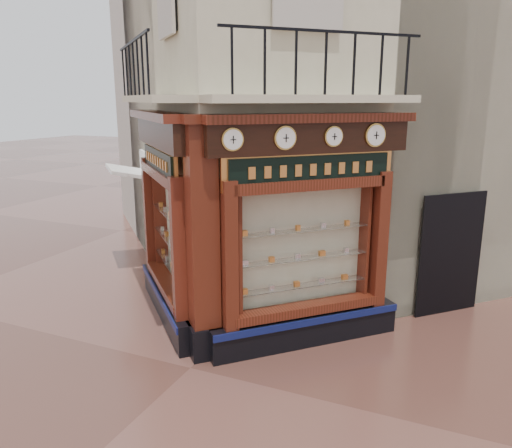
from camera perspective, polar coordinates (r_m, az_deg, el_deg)
The scene contains 15 objects.
ground at distance 8.40m, azimuth -7.50°, elevation -16.00°, with size 80.00×80.00×0.00m, color #533027.
main_building at distance 13.04m, azimuth 6.75°, elevation 21.96°, with size 8.00×8.00×12.00m, color beige.
neighbour_left at distance 16.15m, azimuth 0.56°, elevation 18.74°, with size 8.00×8.00×11.00m, color #BAB0A2.
neighbour_right at distance 14.92m, azimuth 19.30°, elevation 18.37°, with size 8.00×8.00×11.00m, color #BAB0A2.
shopfront_left at distance 9.62m, azimuth -10.25°, elevation 0.53°, with size 2.86×2.86×3.98m.
shopfront_right at distance 8.42m, azimuth 5.89°, elevation -1.27°, with size 2.86×2.86×3.98m.
corner_pilaster at distance 8.03m, azimuth -6.11°, elevation -2.26°, with size 0.85×0.85×3.98m.
balcony at distance 8.57m, azimuth -3.16°, elevation 14.21°, with size 5.94×2.97×1.03m.
clock_a at distance 7.43m, azimuth -2.70°, elevation 9.62°, with size 0.28×0.28×0.34m.
clock_b at distance 7.74m, azimuth 3.35°, elevation 9.80°, with size 0.30×0.30×0.37m.
clock_c at distance 8.13m, azimuth 8.86°, elevation 9.86°, with size 0.27×0.27×0.33m.
clock_d at distance 8.55m, azimuth 13.47°, elevation 9.85°, with size 0.31×0.31×0.39m.
awning at distance 13.22m, azimuth -13.77°, elevation -4.82°, with size 1.57×0.94×0.08m, color white, non-canonical shape.
signboard_left at distance 9.41m, azimuth -11.01°, elevation 7.15°, with size 2.00×2.00×0.53m.
signboard_right at distance 8.12m, azimuth 6.34°, elevation 6.25°, with size 2.19×2.19×0.59m.
Camera 1 is at (3.86, -6.17, 4.20)m, focal length 35.00 mm.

